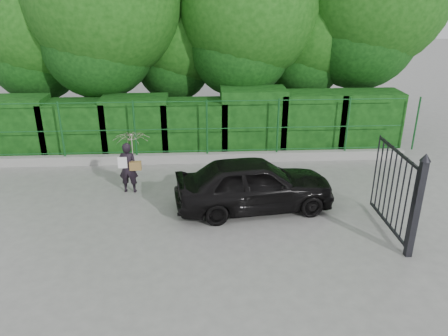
{
  "coord_description": "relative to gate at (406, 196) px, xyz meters",
  "views": [
    {
      "loc": [
        0.18,
        -8.95,
        5.37
      ],
      "look_at": [
        0.77,
        1.3,
        1.1
      ],
      "focal_mm": 35.0,
      "sensor_mm": 36.0,
      "label": 1
    }
  ],
  "objects": [
    {
      "name": "gate",
      "position": [
        0.0,
        0.0,
        0.0
      ],
      "size": [
        0.22,
        2.33,
        2.36
      ],
      "color": "black",
      "rests_on": "ground"
    },
    {
      "name": "kerb",
      "position": [
        -4.6,
        5.22,
        -1.04
      ],
      "size": [
        14.0,
        0.25,
        0.3
      ],
      "primitive_type": "cube",
      "color": "#9E9E99",
      "rests_on": "ground"
    },
    {
      "name": "hedge",
      "position": [
        -4.49,
        6.22,
        -0.18
      ],
      "size": [
        14.2,
        1.2,
        2.22
      ],
      "color": "black",
      "rests_on": "ground"
    },
    {
      "name": "fence",
      "position": [
        -4.38,
        5.22,
        0.01
      ],
      "size": [
        14.13,
        0.06,
        1.8
      ],
      "color": "#144F1F",
      "rests_on": "kerb"
    },
    {
      "name": "ground",
      "position": [
        -4.6,
        0.72,
        -1.19
      ],
      "size": [
        80.0,
        80.0,
        0.0
      ],
      "primitive_type": "plane",
      "color": "gray"
    },
    {
      "name": "woman",
      "position": [
        -6.33,
        3.13,
        -0.04
      ],
      "size": [
        0.99,
        1.01,
        1.73
      ],
      "color": "black",
      "rests_on": "ground"
    },
    {
      "name": "car",
      "position": [
        -3.06,
        1.9,
        -0.5
      ],
      "size": [
        4.23,
        2.11,
        1.38
      ],
      "primitive_type": "imported",
      "rotation": [
        0.0,
        0.0,
        1.69
      ],
      "color": "black",
      "rests_on": "ground"
    },
    {
      "name": "trees",
      "position": [
        -3.46,
        8.46,
        3.43
      ],
      "size": [
        17.1,
        6.15,
        8.08
      ],
      "color": "black",
      "rests_on": "ground"
    }
  ]
}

